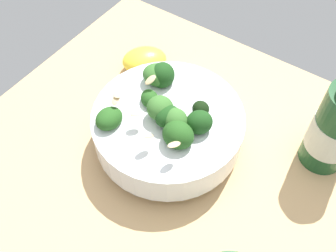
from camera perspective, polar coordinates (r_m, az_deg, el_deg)
ground_plane at (r=57.72cm, az=-0.92°, el=-6.04°), size 56.85×56.85×4.97cm
bowl_of_broccoli at (r=53.55cm, az=-0.08°, el=0.32°), size 21.00×21.00×10.41cm
lemon_wedge at (r=65.75cm, az=-3.52°, el=9.72°), size 9.24×9.18×3.94cm
bottle_short at (r=54.68cm, az=23.72°, el=-0.39°), size 6.35×6.35×15.22cm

